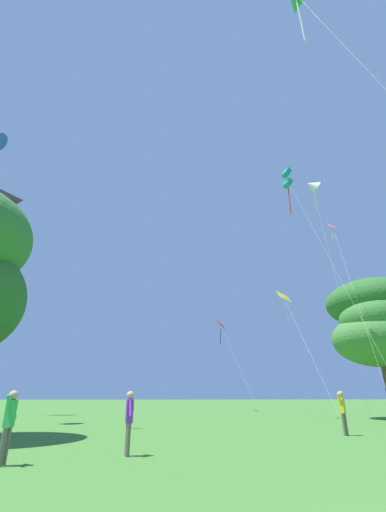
# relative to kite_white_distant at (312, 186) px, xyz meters

# --- Properties ---
(kite_white_distant) EXTENTS (3.35, 9.50, 26.73)m
(kite_white_distant) POSITION_rel_kite_white_distant_xyz_m (0.00, 0.00, 0.00)
(kite_white_distant) COLOR white
(kite_white_distant) RESTS_ON ground_plane
(kite_teal_box) EXTENTS (2.46, 7.00, 18.22)m
(kite_teal_box) POSITION_rel_kite_white_distant_xyz_m (-8.23, -13.20, -8.46)
(kite_teal_box) COLOR teal
(kite_teal_box) RESTS_ON ground_plane
(kite_yellow_diamond) EXTENTS (1.19, 8.06, 9.90)m
(kite_yellow_diamond) POSITION_rel_kite_white_distant_xyz_m (-7.49, -7.74, -16.80)
(kite_yellow_diamond) COLOR yellow
(kite_yellow_diamond) RESTS_ON ground_plane
(kite_black_large) EXTENTS (2.31, 9.00, 22.27)m
(kite_black_large) POSITION_rel_kite_white_distant_xyz_m (-34.63, -2.63, -5.35)
(kite_black_large) COLOR black
(kite_black_large) RESTS_ON ground_plane
(kite_red_high) EXTENTS (3.32, 7.31, 10.66)m
(kite_red_high) POSITION_rel_kite_white_distant_xyz_m (-10.68, 7.97, -16.25)
(kite_red_high) COLOR red
(kite_red_high) RESTS_ON ground_plane
(kite_pink_low) EXTENTS (2.28, 7.18, 15.49)m
(kite_pink_low) POSITION_rel_kite_white_distant_xyz_m (-3.51, -10.17, -11.92)
(kite_pink_low) COLOR pink
(kite_pink_low) RESTS_ON ground_plane
(person_in_red_shirt) EXTENTS (0.48, 0.43, 1.74)m
(person_in_red_shirt) POSITION_rel_kite_white_distant_xyz_m (-9.61, -19.81, -24.61)
(person_in_red_shirt) COLOR #665B4C
(person_in_red_shirt) RESTS_ON ground_plane
(person_child_small) EXTENTS (0.44, 0.32, 1.48)m
(person_child_small) POSITION_rel_kite_white_distant_xyz_m (-19.05, -15.73, -24.76)
(person_child_small) COLOR gray
(person_child_small) RESTS_ON ground_plane
(person_near_tree) EXTENTS (0.24, 0.54, 1.67)m
(person_near_tree) POSITION_rel_kite_white_distant_xyz_m (-18.17, -24.71, -24.65)
(person_near_tree) COLOR #665B4C
(person_near_tree) RESTS_ON ground_plane
(person_foreground_watcher) EXTENTS (0.23, 0.54, 1.66)m
(person_foreground_watcher) POSITION_rel_kite_white_distant_xyz_m (-20.96, -25.98, -24.66)
(person_foreground_watcher) COLOR #665B4C
(person_foreground_watcher) RESTS_ON ground_plane
(tree_right_cluster) EXTENTS (7.29, 7.48, 10.38)m
(tree_right_cluster) POSITION_rel_kite_white_distant_xyz_m (-1.00, -9.55, -18.65)
(tree_right_cluster) COLOR brown
(tree_right_cluster) RESTS_ON ground_plane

